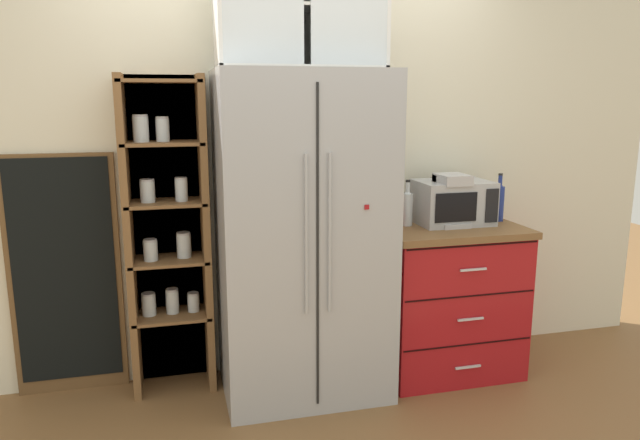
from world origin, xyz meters
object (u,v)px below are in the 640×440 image
at_px(refrigerator, 303,237).
at_px(coffee_maker, 450,200).
at_px(microwave, 453,202).
at_px(mug_red, 390,218).
at_px(bottle_clear, 407,206).
at_px(chalkboard_menu, 65,275).
at_px(bottle_cobalt, 499,200).

height_order(refrigerator, coffee_maker, refrigerator).
height_order(microwave, mug_red, microwave).
distance_m(refrigerator, bottle_clear, 0.68).
bearing_deg(refrigerator, chalkboard_menu, 166.47).
xyz_separation_m(microwave, bottle_cobalt, (0.31, -0.00, 0.00)).
relative_size(refrigerator, bottle_clear, 6.62).
bearing_deg(bottle_clear, mug_red, 179.26).
xyz_separation_m(mug_red, bottle_cobalt, (0.71, -0.02, 0.08)).
xyz_separation_m(refrigerator, bottle_cobalt, (1.26, 0.08, 0.14)).
bearing_deg(refrigerator, bottle_clear, 7.86).
distance_m(bottle_clear, chalkboard_menu, 2.00).
bearing_deg(chalkboard_menu, bottle_cobalt, -5.24).
bearing_deg(coffee_maker, microwave, 44.62).
height_order(coffee_maker, bottle_cobalt, coffee_maker).
xyz_separation_m(coffee_maker, chalkboard_menu, (-2.21, 0.27, -0.38)).
height_order(microwave, bottle_clear, bottle_clear).
bearing_deg(bottle_clear, bottle_cobalt, -1.34).
relative_size(microwave, bottle_clear, 1.61).
height_order(bottle_clear, chalkboard_menu, chalkboard_menu).
height_order(coffee_maker, chalkboard_menu, chalkboard_menu).
distance_m(mug_red, bottle_cobalt, 0.71).
relative_size(refrigerator, microwave, 4.12).
distance_m(coffee_maker, bottle_cobalt, 0.36).
xyz_separation_m(refrigerator, bottle_clear, (0.66, 0.09, 0.13)).
bearing_deg(mug_red, chalkboard_menu, 173.24).
bearing_deg(refrigerator, mug_red, 9.47).
distance_m(refrigerator, coffee_maker, 0.92).
bearing_deg(bottle_cobalt, chalkboard_menu, 174.76).
height_order(refrigerator, mug_red, refrigerator).
relative_size(refrigerator, mug_red, 14.57).
xyz_separation_m(microwave, mug_red, (-0.40, 0.01, -0.08)).
height_order(coffee_maker, mug_red, coffee_maker).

